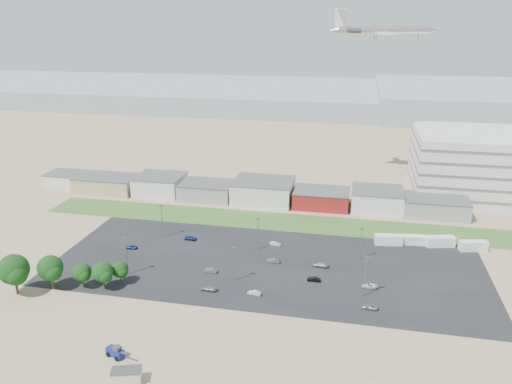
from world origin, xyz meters
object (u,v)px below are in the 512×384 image
(airliner, at_px, (384,30))
(parked_car_9, at_px, (191,238))
(parked_car_0, at_px, (370,286))
(parked_car_4, at_px, (211,270))
(tree_far_left, at_px, (14,272))
(parked_car_3, at_px, (208,288))
(parked_car_10, at_px, (103,278))
(parked_car_5, at_px, (131,247))
(parked_car_12, at_px, (320,265))
(telehandler, at_px, (115,351))
(box_trailer_a, at_px, (388,240))
(portable_shed, at_px, (127,376))
(parked_car_7, at_px, (273,261))
(parked_car_1, at_px, (314,279))
(parked_car_11, at_px, (275,244))
(parked_car_2, at_px, (370,307))
(parked_car_13, at_px, (255,293))

(airliner, bearing_deg, parked_car_9, -137.76)
(parked_car_0, height_order, parked_car_4, parked_car_4)
(tree_far_left, xyz_separation_m, parked_car_3, (46.41, 11.46, -5.47))
(parked_car_3, bearing_deg, parked_car_10, -86.58)
(parked_car_4, xyz_separation_m, parked_car_10, (-26.68, -9.97, -0.01))
(parked_car_5, xyz_separation_m, parked_car_12, (56.61, -0.08, 0.04))
(telehandler, bearing_deg, box_trailer_a, 71.85)
(box_trailer_a, bearing_deg, portable_shed, -133.50)
(parked_car_0, distance_m, parked_car_7, 28.13)
(telehandler, bearing_deg, tree_far_left, 175.51)
(parked_car_1, relative_size, parked_car_3, 0.85)
(parked_car_0, height_order, parked_car_3, parked_car_3)
(parked_car_12, bearing_deg, parked_car_11, -121.81)
(parked_car_1, xyz_separation_m, parked_car_9, (-40.31, 18.45, -0.03))
(parked_car_2, relative_size, parked_car_4, 1.04)
(parked_car_3, bearing_deg, parked_car_12, 127.78)
(parked_car_1, distance_m, parked_car_11, 24.12)
(parked_car_1, distance_m, parked_car_10, 55.65)
(parked_car_10, bearing_deg, airliner, -29.75)
(tree_far_left, height_order, parked_car_4, tree_far_left)
(airliner, xyz_separation_m, parked_car_1, (-16.04, -97.29, -60.88))
(box_trailer_a, bearing_deg, parked_car_12, -144.07)
(parked_car_9, bearing_deg, portable_shed, -168.98)
(parked_car_3, xyz_separation_m, parked_car_10, (-28.86, -0.47, -0.02))
(parked_car_2, distance_m, parked_car_13, 28.19)
(box_trailer_a, bearing_deg, telehandler, -139.03)
(parked_car_2, bearing_deg, parked_car_11, -129.56)
(box_trailer_a, distance_m, parked_car_10, 84.03)
(parked_car_10, distance_m, parked_car_11, 51.03)
(parked_car_9, height_order, parked_car_13, parked_car_13)
(parked_car_12, relative_size, parked_car_13, 1.34)
(tree_far_left, bearing_deg, parked_car_1, 16.78)
(portable_shed, xyz_separation_m, parked_car_1, (30.88, 46.14, -0.83))
(tree_far_left, distance_m, parked_car_9, 51.59)
(parked_car_7, bearing_deg, parked_car_2, 51.64)
(tree_far_left, xyz_separation_m, parked_car_7, (59.87, 30.17, -5.46))
(telehandler, relative_size, box_trailer_a, 0.79)
(telehandler, relative_size, parked_car_7, 1.75)
(portable_shed, bearing_deg, parked_car_7, 54.18)
(airliner, height_order, parked_car_7, airliner)
(portable_shed, height_order, box_trailer_a, box_trailer_a)
(box_trailer_a, xyz_separation_m, parked_car_2, (-5.81, -38.33, -0.90))
(portable_shed, height_order, parked_car_9, portable_shed)
(parked_car_7, bearing_deg, parked_car_9, -112.39)
(parked_car_0, height_order, parked_car_9, parked_car_9)
(parked_car_4, xyz_separation_m, parked_car_12, (28.78, 9.32, 0.05))
(parked_car_3, relative_size, parked_car_4, 1.14)
(parked_car_13, bearing_deg, parked_car_7, -177.85)
(tree_far_left, height_order, parked_car_7, tree_far_left)
(box_trailer_a, height_order, parked_car_12, box_trailer_a)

